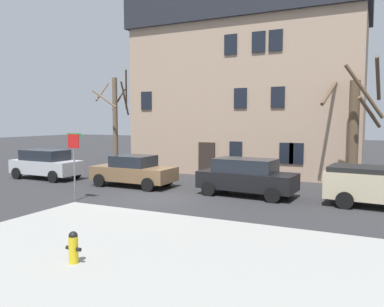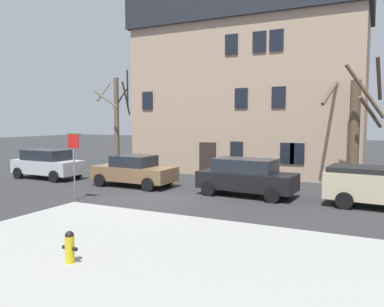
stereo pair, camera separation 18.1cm
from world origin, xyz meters
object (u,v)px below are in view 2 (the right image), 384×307
(car_silver_wagon, at_px, (47,164))
(tree_bare_near, at_px, (117,118))
(building_main, at_px, (248,85))
(bicycle_leaning, at_px, (131,167))
(fire_hydrant, at_px, (70,246))
(car_brown_sedan, at_px, (134,171))
(street_sign_pole, at_px, (74,154))
(car_black_wagon, at_px, (246,177))
(tree_bare_mid, at_px, (355,127))

(car_silver_wagon, bearing_deg, tree_bare_near, 83.27)
(building_main, xyz_separation_m, car_silver_wagon, (-9.70, -8.48, -4.99))
(bicycle_leaning, bearing_deg, fire_hydrant, -59.70)
(car_brown_sedan, bearing_deg, car_silver_wagon, -179.24)
(street_sign_pole, bearing_deg, car_brown_sedan, 86.74)
(car_black_wagon, height_order, bicycle_leaning, car_black_wagon)
(fire_hydrant, relative_size, bicycle_leaning, 0.45)
(car_brown_sedan, height_order, car_black_wagon, car_black_wagon)
(tree_bare_near, xyz_separation_m, car_silver_wagon, (-0.70, -5.92, -2.75))
(building_main, height_order, tree_bare_near, building_main)
(car_black_wagon, bearing_deg, fire_hydrant, -95.90)
(car_black_wagon, xyz_separation_m, street_sign_pole, (-6.38, -4.24, 1.14))
(car_black_wagon, height_order, fire_hydrant, car_black_wagon)
(fire_hydrant, xyz_separation_m, street_sign_pole, (-5.34, 5.86, 1.53))
(fire_hydrant, xyz_separation_m, bicycle_leaning, (-8.39, 14.36, -0.15))
(building_main, height_order, car_black_wagon, building_main)
(car_silver_wagon, relative_size, car_black_wagon, 0.97)
(car_black_wagon, bearing_deg, bicycle_leaning, 155.69)
(tree_bare_mid, bearing_deg, fire_hydrant, -110.71)
(fire_hydrant, bearing_deg, car_black_wagon, 84.10)
(tree_bare_mid, relative_size, fire_hydrant, 8.50)
(tree_bare_mid, xyz_separation_m, car_black_wagon, (-4.34, -4.15, -2.26))
(car_brown_sedan, bearing_deg, bicycle_leaning, 127.00)
(car_brown_sedan, height_order, bicycle_leaning, car_brown_sedan)
(tree_bare_near, bearing_deg, car_black_wagon, -26.23)
(car_brown_sedan, distance_m, fire_hydrant, 11.23)
(car_silver_wagon, bearing_deg, fire_hydrant, -41.25)
(car_silver_wagon, bearing_deg, car_brown_sedan, 0.76)
(tree_bare_near, height_order, car_silver_wagon, tree_bare_near)
(tree_bare_mid, height_order, car_silver_wagon, tree_bare_mid)
(building_main, distance_m, fire_hydrant, 19.23)
(building_main, relative_size, car_silver_wagon, 3.43)
(car_brown_sedan, bearing_deg, fire_hydrant, -62.95)
(building_main, xyz_separation_m, fire_hydrant, (1.60, -18.39, -5.37))
(building_main, bearing_deg, bicycle_leaning, -149.29)
(car_silver_wagon, xyz_separation_m, fire_hydrant, (11.30, -9.91, -0.39))
(tree_bare_near, distance_m, car_silver_wagon, 6.56)
(car_black_wagon, distance_m, bicycle_leaning, 10.37)
(tree_bare_near, height_order, tree_bare_mid, tree_bare_near)
(car_brown_sedan, height_order, street_sign_pole, street_sign_pole)
(car_silver_wagon, relative_size, car_brown_sedan, 0.99)
(tree_bare_mid, distance_m, fire_hydrant, 15.45)
(tree_bare_mid, distance_m, car_brown_sedan, 11.56)
(building_main, bearing_deg, car_brown_sedan, -112.66)
(car_silver_wagon, bearing_deg, street_sign_pole, -34.24)
(building_main, relative_size, car_brown_sedan, 3.41)
(car_black_wagon, bearing_deg, street_sign_pole, -146.40)
(tree_bare_near, bearing_deg, fire_hydrant, -56.19)
(fire_hydrant, distance_m, bicycle_leaning, 16.63)
(tree_bare_mid, distance_m, street_sign_pole, 13.66)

